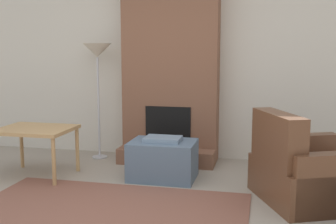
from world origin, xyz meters
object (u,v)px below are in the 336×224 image
object	(u,v)px
ottoman	(163,159)
armchair	(308,174)
side_table	(36,133)
floor_lamp_left	(97,56)

from	to	relation	value
ottoman	armchair	world-z (taller)	armchair
ottoman	side_table	bearing A→B (deg)	-171.12
ottoman	floor_lamp_left	distance (m)	1.75
armchair	ottoman	bearing A→B (deg)	52.24
ottoman	floor_lamp_left	size ratio (longest dim) A/B	0.48
side_table	floor_lamp_left	size ratio (longest dim) A/B	0.54
side_table	floor_lamp_left	distance (m)	1.37
armchair	floor_lamp_left	world-z (taller)	floor_lamp_left
ottoman	armchair	distance (m)	1.60
floor_lamp_left	armchair	bearing A→B (deg)	-23.34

